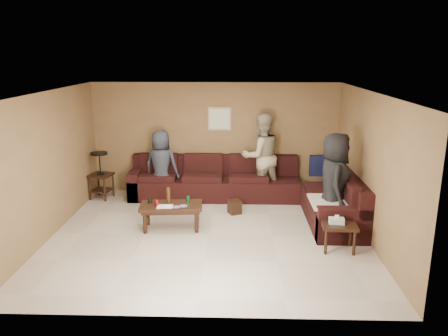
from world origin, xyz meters
The scene contains 10 objects.
room centered at (0.00, 0.00, 1.66)m, with size 5.60×5.50×2.50m.
sectional_sofa centered at (0.81, 1.52, 0.33)m, with size 4.65×2.90×0.97m.
coffee_table centered at (-0.70, 0.26, 0.40)m, with size 1.16×0.65×0.75m.
end_table_left centered at (-2.49, 1.94, 0.54)m, with size 0.55×0.55×1.04m.
side_table_right centered at (2.15, -0.55, 0.40)m, with size 0.58×0.49×0.60m.
waste_bin centered at (0.46, 1.07, 0.14)m, with size 0.23×0.23×0.27m, color black.
wall_art centered at (0.10, 2.48, 1.70)m, with size 0.52×0.04×0.52m.
person_left centered at (-1.14, 1.89, 0.77)m, with size 0.75×0.49×1.54m, color #292D3A.
person_middle centered at (1.02, 2.08, 0.95)m, with size 0.92×0.72×1.89m, color tan.
person_right centered at (2.23, 0.31, 0.89)m, with size 0.87×0.57×1.79m, color black.
Camera 1 is at (0.50, -7.17, 3.14)m, focal length 35.00 mm.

